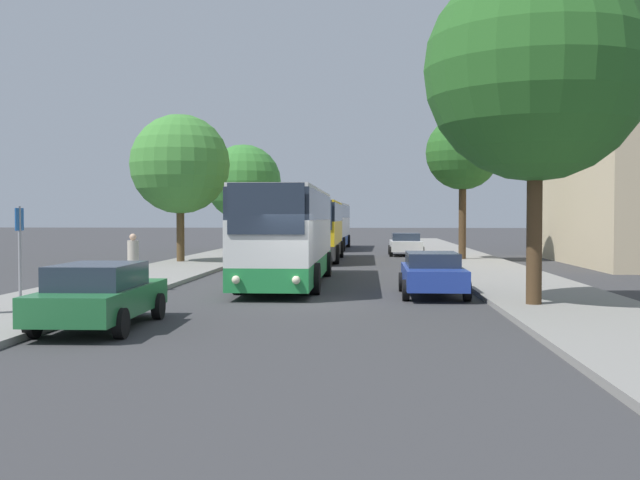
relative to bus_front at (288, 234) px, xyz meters
The scene contains 15 objects.
ground_plane 6.01m from the bus_front, 78.02° to the right, with size 300.00×300.00×0.00m, color #38383A.
sidewalk_left 8.26m from the bus_front, 136.02° to the right, with size 4.00×120.00×0.15m, color gray.
sidewalk_right 10.08m from the bus_front, 34.39° to the right, with size 4.00×120.00×0.15m, color gray.
bus_front is the anchor object (origin of this frame).
bus_middle 14.67m from the bus_front, 90.03° to the left, with size 2.77×10.76×3.27m.
bus_rear 29.99m from the bus_front, 90.11° to the left, with size 2.90×11.84×3.45m.
parked_car_left_curb 11.36m from the bus_front, 105.02° to the right, with size 2.06×4.65×1.42m.
parked_car_right_near 6.19m from the bus_front, 37.43° to the right, with size 1.96×4.53×1.33m.
parked_car_right_far 21.24m from the bus_front, 75.78° to the left, with size 2.11×4.28×1.41m.
bus_stop_sign 9.82m from the bus_front, 130.39° to the right, with size 0.08×0.45×2.56m.
pedestrian_waiting_near 5.63m from the bus_front, 149.14° to the right, with size 0.36×0.36×1.73m.
tree_left_near 26.49m from the bus_front, 103.08° to the left, with size 5.33×5.33×7.40m.
tree_left_far 13.45m from the bus_front, 121.35° to the left, with size 5.10×5.10×7.54m.
tree_right_near 10.94m from the bus_front, 44.13° to the right, with size 5.77×5.77×8.96m.
tree_right_mid 16.86m from the bus_front, 60.87° to the left, with size 4.00×4.00×7.76m.
Camera 1 is at (1.70, -21.13, 2.41)m, focal length 42.00 mm.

